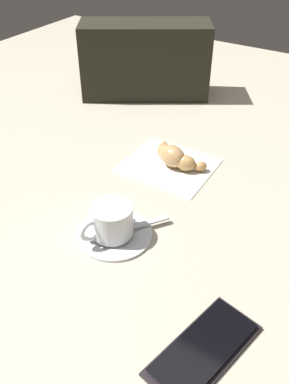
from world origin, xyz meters
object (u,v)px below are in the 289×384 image
napkin (168,165)px  laptop_bag (145,60)px  saucer (115,233)px  espresso_cup (111,220)px  teaspoon (115,231)px  sugar_packet (113,217)px  croissant (174,156)px  cell_phone (204,349)px

napkin → laptop_bag: size_ratio=0.54×
saucer → laptop_bag: bearing=-153.1°
espresso_cup → laptop_bag: laptop_bag is taller
teaspoon → sugar_packet: bearing=-138.1°
espresso_cup → croissant: 0.23m
cell_phone → laptop_bag: laptop_bag is taller
teaspoon → croissant: bearing=-175.1°
teaspoon → espresso_cup: bearing=-57.3°
teaspoon → napkin: (-0.22, -0.03, -0.01)m
napkin → espresso_cup: bearing=6.1°
croissant → cell_phone: (0.34, 0.23, -0.02)m
sugar_packet → cell_phone: sugar_packet is taller
teaspoon → sugar_packet: teaspoon is taller
sugar_packet → croissant: (-0.20, 0.00, 0.01)m
napkin → croissant: 0.02m
saucer → napkin: bearing=-173.4°
teaspoon → croissant: 0.23m
sugar_packet → napkin: size_ratio=0.35×
laptop_bag → teaspoon: bearing=84.8°
teaspoon → laptop_bag: (-0.49, -0.25, 0.08)m
croissant → laptop_bag: size_ratio=0.39×
cell_phone → laptop_bag: bearing=-142.6°
espresso_cup → sugar_packet: bearing=-146.6°
espresso_cup → cell_phone: 0.24m
teaspoon → sugar_packet: (-0.03, -0.02, 0.00)m
espresso_cup → teaspoon: 0.02m
laptop_bag → napkin: bearing=97.4°
saucer → teaspoon: size_ratio=0.99×
saucer → napkin: size_ratio=0.70×
sugar_packet → laptop_bag: (-0.47, -0.23, 0.08)m
saucer → espresso_cup: (0.01, -0.00, 0.03)m
teaspoon → napkin: 0.23m
sugar_packet → cell_phone: (0.13, 0.23, -0.01)m
cell_phone → laptop_bag: size_ratio=0.51×
espresso_cup → napkin: size_ratio=0.52×
laptop_bag → cell_phone: bearing=95.2°
croissant → laptop_bag: 0.36m
sugar_packet → napkin: 0.20m
saucer → laptop_bag: laptop_bag is taller
cell_phone → croissant: bearing=-146.1°
laptop_bag → saucer: bearing=84.7°
teaspoon → sugar_packet: 0.03m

